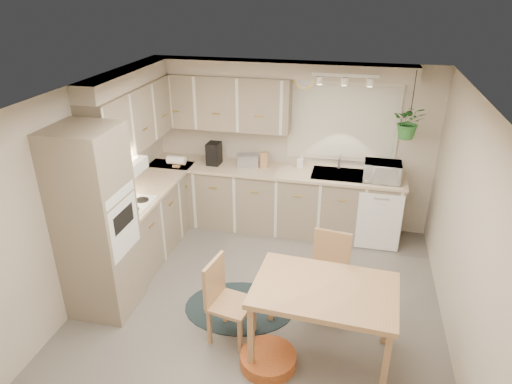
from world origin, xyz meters
TOP-DOWN VIEW (x-y plane):
  - floor at (0.00, 0.00)m, footprint 4.20×4.20m
  - ceiling at (0.00, 0.00)m, footprint 4.20×4.20m
  - wall_back at (0.00, 2.10)m, footprint 4.00×0.04m
  - wall_front at (0.00, -2.10)m, footprint 4.00×0.04m
  - wall_left at (-2.00, 0.00)m, footprint 0.04×4.20m
  - wall_right at (2.00, 0.00)m, footprint 0.04×4.20m
  - base_cab_left at (-1.70, 0.88)m, footprint 0.60×1.85m
  - base_cab_back at (-0.20, 1.80)m, footprint 3.60×0.60m
  - counter_left at (-1.69, 0.88)m, footprint 0.64×1.89m
  - counter_back at (-0.20, 1.79)m, footprint 3.64×0.64m
  - oven_stack at (-1.68, -0.38)m, footprint 0.65×0.65m
  - wall_oven_face at (-1.35, -0.38)m, footprint 0.02×0.56m
  - upper_cab_left at (-1.82, 1.00)m, footprint 0.35×2.00m
  - upper_cab_back at (-1.00, 1.93)m, footprint 2.00×0.35m
  - soffit_left at (-1.85, 1.00)m, footprint 0.30×2.00m
  - soffit_back at (-0.20, 1.95)m, footprint 3.60×0.30m
  - cooktop at (-1.68, 0.30)m, footprint 0.52×0.58m
  - range_hood at (-1.70, 0.30)m, footprint 0.40×0.60m
  - window_blinds at (0.70, 2.07)m, footprint 1.40×0.02m
  - window_frame at (0.70, 2.08)m, footprint 1.50×0.02m
  - sink at (0.70, 1.80)m, footprint 0.70×0.48m
  - dishwasher_front at (1.30, 1.49)m, footprint 0.58×0.02m
  - track_light_bar at (0.70, 1.55)m, footprint 0.80×0.04m
  - wall_clock at (0.15, 2.07)m, footprint 0.30×0.03m
  - dining_table at (0.74, -0.63)m, footprint 1.36×0.95m
  - chair_left at (-0.17, -0.56)m, footprint 0.49×0.49m
  - chair_back at (0.73, 0.07)m, footprint 0.48×0.48m
  - braided_rug at (-0.21, -0.10)m, footprint 1.36×1.10m
  - pet_bed at (0.27, -0.85)m, footprint 0.66×0.66m
  - microwave at (1.28, 1.70)m, footprint 0.48×0.27m
  - soap_bottle at (0.16, 1.95)m, footprint 0.09×0.20m
  - hanging_plant at (1.53, 1.70)m, footprint 0.43×0.47m
  - coffee_maker at (-1.07, 1.80)m, footprint 0.19×0.23m
  - toaster at (-0.58, 1.82)m, footprint 0.33×0.24m
  - knife_block at (-0.34, 1.85)m, footprint 0.11×0.11m

SIDE VIEW (x-z plane):
  - floor at x=0.00m, z-range 0.00..0.00m
  - braided_rug at x=-0.21m, z-range 0.00..0.01m
  - pet_bed at x=0.27m, z-range 0.00..0.13m
  - dining_table at x=0.74m, z-range 0.00..0.82m
  - dishwasher_front at x=1.30m, z-range 0.01..0.84m
  - chair_left at x=-0.17m, z-range 0.00..0.89m
  - base_cab_left at x=-1.70m, z-range 0.00..0.90m
  - base_cab_back at x=-0.20m, z-range 0.00..0.90m
  - chair_back at x=0.73m, z-range 0.00..0.92m
  - sink at x=0.70m, z-range 0.85..0.95m
  - counter_left at x=-1.69m, z-range 0.90..0.94m
  - counter_back at x=-0.20m, z-range 0.90..0.94m
  - cooktop at x=-1.68m, z-range 0.93..0.95m
  - soap_bottle at x=0.16m, z-range 0.94..1.03m
  - toaster at x=-0.58m, z-range 0.94..1.12m
  - oven_stack at x=-1.68m, z-range 0.00..2.10m
  - wall_oven_face at x=-1.35m, z-range 0.76..1.34m
  - knife_block at x=-0.34m, z-range 0.94..1.16m
  - coffee_maker at x=-1.07m, z-range 0.94..1.26m
  - microwave at x=1.28m, z-range 0.94..1.26m
  - wall_back at x=0.00m, z-range 0.00..2.40m
  - wall_front at x=0.00m, z-range 0.00..2.40m
  - wall_left at x=-2.00m, z-range 0.00..2.40m
  - wall_right at x=2.00m, z-range 0.00..2.40m
  - range_hood at x=-1.70m, z-range 1.33..1.47m
  - window_blinds at x=0.70m, z-range 1.10..2.10m
  - window_frame at x=0.70m, z-range 1.05..2.15m
  - hanging_plant at x=1.53m, z-range 1.55..1.88m
  - upper_cab_left at x=-1.82m, z-range 1.45..2.20m
  - upper_cab_back at x=-1.00m, z-range 1.45..2.20m
  - wall_clock at x=0.15m, z-range 2.03..2.33m
  - soffit_left at x=-1.85m, z-range 2.20..2.40m
  - soffit_back at x=-0.20m, z-range 2.20..2.40m
  - track_light_bar at x=0.70m, z-range 2.31..2.35m
  - ceiling at x=0.00m, z-range 2.40..2.40m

